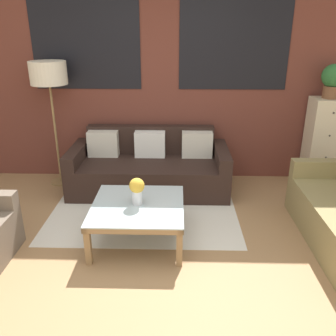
{
  "coord_description": "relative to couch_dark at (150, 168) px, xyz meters",
  "views": [
    {
      "loc": [
        0.24,
        -2.39,
        2.02
      ],
      "look_at": [
        0.14,
        1.3,
        0.55
      ],
      "focal_mm": 38.0,
      "sensor_mm": 36.0,
      "label": 1
    }
  ],
  "objects": [
    {
      "name": "ground_plane",
      "position": [
        0.13,
        -1.95,
        -0.28
      ],
      "size": [
        16.0,
        16.0,
        0.0
      ],
      "primitive_type": "plane",
      "color": "#9E754C"
    },
    {
      "name": "wall_back_brick",
      "position": [
        0.13,
        0.49,
        1.12
      ],
      "size": [
        8.4,
        0.09,
        2.8
      ],
      "color": "brown",
      "rests_on": "ground_plane"
    },
    {
      "name": "rug",
      "position": [
        -0.02,
        -0.7,
        -0.28
      ],
      "size": [
        2.15,
        1.45,
        0.0
      ],
      "color": "silver",
      "rests_on": "ground_plane"
    },
    {
      "name": "couch_dark",
      "position": [
        0.0,
        0.0,
        0.0
      ],
      "size": [
        2.03,
        0.88,
        0.78
      ],
      "color": "black",
      "rests_on": "ground_plane"
    },
    {
      "name": "coffee_table",
      "position": [
        -0.02,
        -1.25,
        0.06
      ],
      "size": [
        0.9,
        0.9,
        0.4
      ],
      "color": "silver",
      "rests_on": "ground_plane"
    },
    {
      "name": "floor_lamp",
      "position": [
        -1.25,
        0.15,
        1.15
      ],
      "size": [
        0.46,
        0.46,
        1.63
      ],
      "color": "olive",
      "rests_on": "ground_plane"
    },
    {
      "name": "drawer_cabinet",
      "position": [
        2.3,
        0.23,
        0.3
      ],
      "size": [
        0.42,
        0.37,
        1.18
      ],
      "color": "beige",
      "rests_on": "ground_plane"
    },
    {
      "name": "potted_plant",
      "position": [
        2.3,
        0.23,
        1.13
      ],
      "size": [
        0.29,
        0.29,
        0.42
      ],
      "color": "brown",
      "rests_on": "drawer_cabinet"
    },
    {
      "name": "flower_vase",
      "position": [
        -0.02,
        -1.24,
        0.28
      ],
      "size": [
        0.15,
        0.15,
        0.27
      ],
      "color": "silver",
      "rests_on": "coffee_table"
    }
  ]
}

